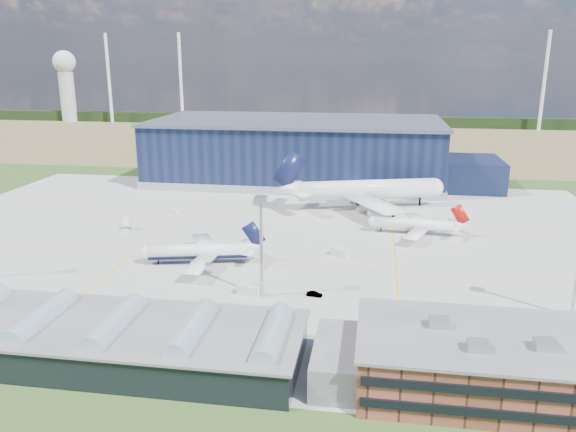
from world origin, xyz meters
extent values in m
plane|color=#304F1D|center=(0.00, 0.00, 0.00)|extent=(600.00, 600.00, 0.00)
cube|color=#B0B0AA|center=(0.00, 10.00, 0.03)|extent=(220.00, 160.00, 0.06)
cube|color=yellow|center=(0.00, -10.00, 0.07)|extent=(180.00, 0.40, 0.02)
cube|color=yellow|center=(0.00, 35.00, 0.07)|extent=(180.00, 0.40, 0.02)
cube|color=yellow|center=(-30.00, 10.00, 0.07)|extent=(0.40, 120.00, 0.02)
cube|color=yellow|center=(40.00, 10.00, 0.07)|extent=(0.40, 120.00, 0.02)
cube|color=brown|center=(0.00, 220.00, 0.00)|extent=(600.00, 220.00, 0.01)
cube|color=black|center=(0.00, 300.00, 4.00)|extent=(600.00, 8.00, 8.00)
cylinder|color=white|center=(-180.00, 290.00, 35.00)|extent=(2.40, 2.40, 70.00)
cylinder|color=white|center=(-120.00, 290.00, 35.00)|extent=(2.40, 2.40, 70.00)
cylinder|color=white|center=(150.00, 290.00, 35.00)|extent=(2.40, 2.40, 70.00)
cylinder|color=silver|center=(-220.00, 295.00, 20.00)|extent=(12.00, 12.00, 40.00)
sphere|color=white|center=(-220.00, 295.00, 48.00)|extent=(18.00, 18.00, 18.00)
cube|color=#0F1734|center=(0.00, 95.00, 12.50)|extent=(120.00, 60.00, 25.00)
cube|color=#8F959C|center=(0.00, 95.00, 1.60)|extent=(121.00, 61.00, 3.20)
cube|color=#505566|center=(0.00, 95.00, 25.50)|extent=(122.00, 62.00, 1.20)
cube|color=#0F1734|center=(72.00, 90.00, 6.00)|extent=(24.00, 30.00, 12.00)
cube|color=brown|center=(55.00, -60.00, 4.50)|extent=(45.00, 22.00, 9.00)
cube|color=#5E5F63|center=(55.00, -60.00, 9.20)|extent=(46.00, 23.00, 0.50)
cube|color=black|center=(55.00, -71.20, 3.00)|extent=(44.00, 0.40, 1.40)
cube|color=black|center=(55.00, -71.20, 6.50)|extent=(44.00, 0.40, 1.40)
cube|color=black|center=(55.00, -48.80, 3.00)|extent=(44.00, 0.40, 1.40)
cube|color=black|center=(55.00, -48.80, 6.50)|extent=(44.00, 0.40, 1.40)
cube|color=#9D9D99|center=(45.00, -58.00, 10.10)|extent=(3.20, 2.60, 1.60)
cube|color=#9D9D99|center=(60.00, -63.00, 10.10)|extent=(3.20, 2.60, 1.60)
cube|color=#9D9D99|center=(50.00, -65.00, 10.10)|extent=(3.20, 2.60, 1.60)
cube|color=black|center=(-10.00, -60.00, 3.00)|extent=(65.00, 22.00, 6.00)
cube|color=#5E5F63|center=(-10.00, -60.00, 6.20)|extent=(66.00, 23.00, 0.50)
cube|color=#5E5F63|center=(30.00, -60.00, 3.00)|extent=(10.00, 18.00, 6.00)
cylinder|color=#97AFBB|center=(-24.00, -60.00, 6.40)|extent=(4.40, 18.00, 4.40)
cylinder|color=#97AFBB|center=(-10.00, -60.00, 6.40)|extent=(4.40, 18.00, 4.40)
cylinder|color=#97AFBB|center=(4.00, -60.00, 6.40)|extent=(4.40, 18.00, 4.40)
cylinder|color=#97AFBB|center=(18.00, -60.00, 6.40)|extent=(4.40, 18.00, 4.40)
cylinder|color=#B5B7BC|center=(10.00, -30.00, 11.00)|extent=(0.70, 0.70, 22.00)
cube|color=#B5B7BC|center=(10.00, -30.00, 22.50)|extent=(2.60, 2.60, 1.00)
cube|color=gold|center=(32.27, -46.00, 0.63)|extent=(3.13, 3.47, 1.25)
cube|color=silver|center=(7.01, -29.66, 1.16)|extent=(5.71, 3.52, 2.32)
cube|color=silver|center=(25.49, -1.22, 1.17)|extent=(5.51, 4.84, 2.34)
cube|color=silver|center=(-32.75, 33.54, 0.62)|extent=(3.38, 3.37, 1.24)
cube|color=silver|center=(-40.91, 12.51, 1.41)|extent=(2.57, 4.67, 2.83)
imported|color=#99999E|center=(29.79, -48.00, 0.53)|extent=(3.33, 1.91, 1.07)
imported|color=#99999E|center=(21.55, -28.32, 0.58)|extent=(3.64, 1.64, 1.16)
camera|label=1|loc=(33.81, -143.28, 51.37)|focal=35.00mm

